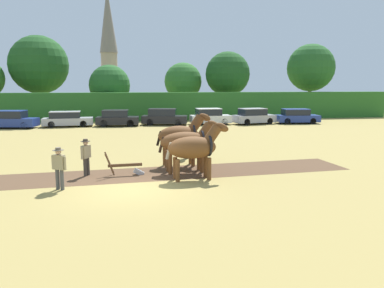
{
  "coord_description": "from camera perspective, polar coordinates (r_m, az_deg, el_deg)",
  "views": [
    {
      "loc": [
        -0.11,
        -13.86,
        3.87
      ],
      "look_at": [
        2.92,
        3.31,
        1.1
      ],
      "focal_mm": 35.0,
      "sensor_mm": 36.0,
      "label": 1
    }
  ],
  "objects": [
    {
      "name": "parked_car_left",
      "position": [
        37.3,
        -25.66,
        3.35
      ],
      "size": [
        4.33,
        2.41,
        1.6
      ],
      "rotation": [
        0.0,
        0.0,
        -0.18
      ],
      "color": "navy",
      "rests_on": "ground"
    },
    {
      "name": "tree_center_right",
      "position": [
        47.91,
        -1.38,
        9.5
      ],
      "size": [
        4.71,
        4.71,
        6.64
      ],
      "color": "brown",
      "rests_on": "ground"
    },
    {
      "name": "church_spire",
      "position": [
        74.33,
        -12.58,
        14.6
      ],
      "size": [
        3.35,
        3.35,
        21.73
      ],
      "color": "gray",
      "rests_on": "ground"
    },
    {
      "name": "parked_car_end_right",
      "position": [
        39.34,
        15.69,
        4.07
      ],
      "size": [
        4.37,
        2.2,
        1.47
      ],
      "rotation": [
        0.0,
        0.0,
        -0.1
      ],
      "color": "navy",
      "rests_on": "ground"
    },
    {
      "name": "tree_far_right",
      "position": [
        51.51,
        17.64,
        11.0
      ],
      "size": [
        6.05,
        6.05,
        9.06
      ],
      "color": "brown",
      "rests_on": "ground"
    },
    {
      "name": "plowed_furrow_strip",
      "position": [
        16.44,
        -12.15,
        -4.78
      ],
      "size": [
        21.59,
        4.04,
        0.01
      ],
      "primitive_type": "cube",
      "rotation": [
        0.0,
        0.0,
        0.06
      ],
      "color": "brown",
      "rests_on": "ground"
    },
    {
      "name": "parked_car_far_right",
      "position": [
        37.72,
        9.39,
        4.15
      ],
      "size": [
        4.39,
        2.51,
        1.57
      ],
      "rotation": [
        0.0,
        0.0,
        0.19
      ],
      "color": "#9E9EA8",
      "rests_on": "ground"
    },
    {
      "name": "draft_horse_trail_left",
      "position": [
        17.88,
        -1.68,
        1.32
      ],
      "size": [
        2.73,
        1.13,
        2.59
      ],
      "rotation": [
        0.0,
        0.0,
        0.06
      ],
      "color": "brown",
      "rests_on": "ground"
    },
    {
      "name": "ground_plane",
      "position": [
        14.39,
        -9.25,
        -6.69
      ],
      "size": [
        240.0,
        240.0,
        0.0
      ],
      "primitive_type": "plane",
      "color": "#998447"
    },
    {
      "name": "draft_horse_lead_left",
      "position": [
        15.28,
        0.42,
        -0.49
      ],
      "size": [
        2.73,
        1.09,
        2.4
      ],
      "rotation": [
        0.0,
        0.0,
        0.06
      ],
      "color": "brown",
      "rests_on": "ground"
    },
    {
      "name": "draft_horse_lead_right",
      "position": [
        16.58,
        -0.73,
        0.34
      ],
      "size": [
        2.85,
        1.08,
        2.37
      ],
      "rotation": [
        0.0,
        0.0,
        0.06
      ],
      "color": "brown",
      "rests_on": "ground"
    },
    {
      "name": "farmer_beside_team",
      "position": [
        19.75,
        -0.81,
        0.68
      ],
      "size": [
        0.23,
        0.68,
        1.72
      ],
      "rotation": [
        0.0,
        0.0,
        -0.03
      ],
      "color": "#28334C",
      "rests_on": "ground"
    },
    {
      "name": "tree_right",
      "position": [
        47.42,
        5.44,
        10.57
      ],
      "size": [
        5.49,
        5.49,
        7.95
      ],
      "color": "#423323",
      "rests_on": "ground"
    },
    {
      "name": "parked_car_center_left",
      "position": [
        36.79,
        -18.49,
        3.59
      ],
      "size": [
        4.58,
        1.97,
        1.43
      ],
      "rotation": [
        0.0,
        0.0,
        0.06
      ],
      "color": "#A8A8B2",
      "rests_on": "ground"
    },
    {
      "name": "farmer_at_plow",
      "position": [
        16.59,
        -15.85,
        -1.58
      ],
      "size": [
        0.4,
        0.56,
        1.59
      ],
      "rotation": [
        0.0,
        0.0,
        -0.53
      ],
      "color": "#38332D",
      "rests_on": "ground"
    },
    {
      "name": "tree_center_left",
      "position": [
        48.17,
        -22.29,
        11.1
      ],
      "size": [
        6.77,
        6.77,
        9.57
      ],
      "color": "#4C3823",
      "rests_on": "ground"
    },
    {
      "name": "parked_car_center",
      "position": [
        36.14,
        -11.35,
        3.86
      ],
      "size": [
        4.05,
        2.05,
        1.52
      ],
      "rotation": [
        0.0,
        0.0,
        -0.07
      ],
      "color": "black",
      "rests_on": "ground"
    },
    {
      "name": "farmer_onlooker_left",
      "position": [
        14.67,
        -19.61,
        -3.12
      ],
      "size": [
        0.56,
        0.4,
        1.59
      ],
      "rotation": [
        0.0,
        0.0,
        1.05
      ],
      "color": "#4C4C4C",
      "rests_on": "ground"
    },
    {
      "name": "hedgerow",
      "position": [
        41.23,
        -9.88,
        5.62
      ],
      "size": [
        61.21,
        1.48,
        3.05
      ],
      "primitive_type": "cube",
      "color": "#286023",
      "rests_on": "ground"
    },
    {
      "name": "tree_center",
      "position": [
        44.78,
        -12.45,
        8.72
      ],
      "size": [
        4.7,
        4.7,
        6.16
      ],
      "color": "brown",
      "rests_on": "ground"
    },
    {
      "name": "plow",
      "position": [
        16.4,
        -9.69,
        -3.6
      ],
      "size": [
        1.69,
        0.48,
        1.13
      ],
      "rotation": [
        0.0,
        0.0,
        0.06
      ],
      "color": "#4C331E",
      "rests_on": "ground"
    },
    {
      "name": "parked_car_right",
      "position": [
        36.88,
        2.74,
        4.17
      ],
      "size": [
        3.95,
        1.83,
        1.59
      ],
      "rotation": [
        0.0,
        0.0,
        0.02
      ],
      "color": "silver",
      "rests_on": "ground"
    },
    {
      "name": "parked_car_center_right",
      "position": [
        36.57,
        -4.3,
        4.1
      ],
      "size": [
        4.6,
        2.55,
        1.58
      ],
      "rotation": [
        0.0,
        0.0,
        -0.2
      ],
      "color": "black",
      "rests_on": "ground"
    }
  ]
}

